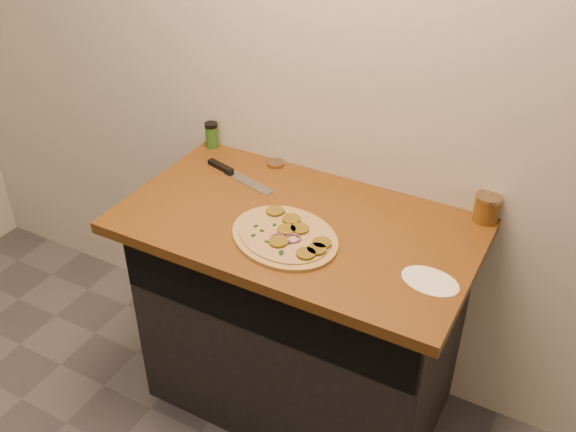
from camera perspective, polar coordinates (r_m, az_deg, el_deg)
The scene contains 8 objects.
cabinet at distance 2.47m, azimuth 1.14°, elevation -9.04°, with size 1.10×0.60×0.86m, color black.
countertop at distance 2.16m, azimuth 0.90°, elevation -0.77°, with size 1.20×0.70×0.04m, color brown.
pizza at distance 2.06m, azimuth -0.19°, elevation -1.80°, with size 0.49×0.49×0.03m.
chefs_knife at distance 2.41m, azimuth -4.86°, elevation 3.77°, with size 0.33×0.12×0.02m.
mason_jar_lid at distance 2.47m, azimuth -1.11°, elevation 4.67°, with size 0.07×0.07×0.01m, color #947D55.
salsa_jar at distance 2.23m, azimuth 17.25°, elevation 0.71°, with size 0.09×0.09×0.10m.
spice_shaker at distance 2.60m, azimuth -6.80°, elevation 7.18°, with size 0.05×0.05×0.10m.
flour_spill at distance 1.94m, azimuth 12.52°, elevation -5.66°, with size 0.18×0.18×0.00m, color white.
Camera 1 is at (0.82, -0.16, 2.11)m, focal length 40.00 mm.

